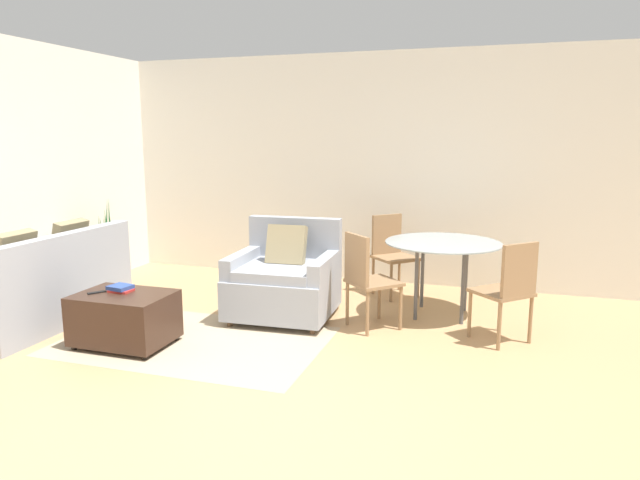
{
  "coord_description": "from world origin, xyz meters",
  "views": [
    {
      "loc": [
        1.45,
        -3.26,
        1.78
      ],
      "look_at": [
        -0.26,
        2.07,
        0.75
      ],
      "focal_mm": 32.0,
      "sensor_mm": 36.0,
      "label": 1
    }
  ],
  "objects_px": {
    "armchair": "(285,281)",
    "ottoman": "(125,317)",
    "dining_chair_far_left": "(391,249)",
    "dining_chair_near_right": "(509,285)",
    "couch": "(40,290)",
    "dining_chair_near_left": "(366,275)",
    "tv_remote_primary": "(97,292)",
    "potted_plant": "(109,267)",
    "book_stack": "(121,288)",
    "dining_table": "(443,250)"
  },
  "relations": [
    {
      "from": "dining_chair_far_left",
      "to": "ottoman",
      "type": "bearing_deg",
      "value": -129.13
    },
    {
      "from": "armchair",
      "to": "ottoman",
      "type": "height_order",
      "value": "armchair"
    },
    {
      "from": "ottoman",
      "to": "tv_remote_primary",
      "type": "xyz_separation_m",
      "value": [
        -0.23,
        -0.05,
        0.21
      ]
    },
    {
      "from": "armchair",
      "to": "tv_remote_primary",
      "type": "bearing_deg",
      "value": -135.97
    },
    {
      "from": "tv_remote_primary",
      "to": "dining_table",
      "type": "distance_m",
      "value": 3.23
    },
    {
      "from": "dining_chair_near_right",
      "to": "ottoman",
      "type": "bearing_deg",
      "value": -161.54
    },
    {
      "from": "couch",
      "to": "dining_chair_near_left",
      "type": "distance_m",
      "value": 3.13
    },
    {
      "from": "potted_plant",
      "to": "dining_chair_near_left",
      "type": "height_order",
      "value": "potted_plant"
    },
    {
      "from": "armchair",
      "to": "tv_remote_primary",
      "type": "height_order",
      "value": "armchair"
    },
    {
      "from": "dining_table",
      "to": "dining_chair_near_left",
      "type": "relative_size",
      "value": 1.26
    },
    {
      "from": "ottoman",
      "to": "dining_chair_far_left",
      "type": "distance_m",
      "value": 2.97
    },
    {
      "from": "ottoman",
      "to": "dining_chair_near_right",
      "type": "relative_size",
      "value": 0.88
    },
    {
      "from": "potted_plant",
      "to": "dining_table",
      "type": "xyz_separation_m",
      "value": [
        3.85,
        0.11,
        0.42
      ]
    },
    {
      "from": "tv_remote_primary",
      "to": "dining_chair_far_left",
      "type": "xyz_separation_m",
      "value": [
        2.1,
        2.34,
        0.06
      ]
    },
    {
      "from": "tv_remote_primary",
      "to": "dining_table",
      "type": "bearing_deg",
      "value": 32.18
    },
    {
      "from": "dining_chair_far_left",
      "to": "couch",
      "type": "bearing_deg",
      "value": -146.38
    },
    {
      "from": "dining_chair_near_left",
      "to": "dining_table",
      "type": "bearing_deg",
      "value": 45.0
    },
    {
      "from": "armchair",
      "to": "potted_plant",
      "type": "xyz_separation_m",
      "value": [
        -2.37,
        0.39,
        -0.11
      ]
    },
    {
      "from": "tv_remote_primary",
      "to": "dining_chair_near_right",
      "type": "distance_m",
      "value": 3.53
    },
    {
      "from": "dining_table",
      "to": "dining_chair_far_left",
      "type": "distance_m",
      "value": 0.9
    },
    {
      "from": "ottoman",
      "to": "couch",
      "type": "bearing_deg",
      "value": 166.24
    },
    {
      "from": "dining_chair_near_left",
      "to": "dining_chair_near_right",
      "type": "xyz_separation_m",
      "value": [
        1.25,
        0.0,
        0.0
      ]
    },
    {
      "from": "potted_plant",
      "to": "dining_table",
      "type": "distance_m",
      "value": 3.87
    },
    {
      "from": "dining_chair_far_left",
      "to": "dining_chair_near_right",
      "type": "bearing_deg",
      "value": -45.0
    },
    {
      "from": "couch",
      "to": "dining_chair_near_left",
      "type": "bearing_deg",
      "value": 14.07
    },
    {
      "from": "dining_chair_far_left",
      "to": "book_stack",
      "type": "bearing_deg",
      "value": -130.79
    },
    {
      "from": "armchair",
      "to": "dining_table",
      "type": "xyz_separation_m",
      "value": [
        1.48,
        0.51,
        0.3
      ]
    },
    {
      "from": "tv_remote_primary",
      "to": "potted_plant",
      "type": "relative_size",
      "value": 0.14
    },
    {
      "from": "ottoman",
      "to": "tv_remote_primary",
      "type": "relative_size",
      "value": 5.46
    },
    {
      "from": "armchair",
      "to": "dining_chair_near_left",
      "type": "distance_m",
      "value": 0.87
    },
    {
      "from": "couch",
      "to": "dining_chair_near_right",
      "type": "relative_size",
      "value": 1.92
    },
    {
      "from": "ottoman",
      "to": "potted_plant",
      "type": "height_order",
      "value": "potted_plant"
    },
    {
      "from": "dining_table",
      "to": "potted_plant",
      "type": "bearing_deg",
      "value": -178.3
    },
    {
      "from": "dining_chair_far_left",
      "to": "dining_table",
      "type": "bearing_deg",
      "value": -45.0
    },
    {
      "from": "couch",
      "to": "armchair",
      "type": "xyz_separation_m",
      "value": [
        2.17,
        0.88,
        0.05
      ]
    },
    {
      "from": "armchair",
      "to": "tv_remote_primary",
      "type": "relative_size",
      "value": 6.98
    },
    {
      "from": "book_stack",
      "to": "potted_plant",
      "type": "relative_size",
      "value": 0.19
    },
    {
      "from": "tv_remote_primary",
      "to": "dining_chair_far_left",
      "type": "bearing_deg",
      "value": 48.14
    },
    {
      "from": "dining_chair_near_left",
      "to": "book_stack",
      "type": "bearing_deg",
      "value": -152.98
    },
    {
      "from": "tv_remote_primary",
      "to": "potted_plant",
      "type": "bearing_deg",
      "value": 125.09
    },
    {
      "from": "dining_chair_near_right",
      "to": "dining_chair_far_left",
      "type": "bearing_deg",
      "value": 135.0
    },
    {
      "from": "armchair",
      "to": "tv_remote_primary",
      "type": "xyz_separation_m",
      "value": [
        -1.25,
        -1.21,
        0.1
      ]
    },
    {
      "from": "tv_remote_primary",
      "to": "dining_table",
      "type": "height_order",
      "value": "dining_table"
    },
    {
      "from": "couch",
      "to": "dining_chair_far_left",
      "type": "bearing_deg",
      "value": 33.62
    },
    {
      "from": "potted_plant",
      "to": "dining_table",
      "type": "relative_size",
      "value": 0.95
    },
    {
      "from": "dining_chair_near_left",
      "to": "dining_chair_near_right",
      "type": "distance_m",
      "value": 1.25
    },
    {
      "from": "couch",
      "to": "potted_plant",
      "type": "height_order",
      "value": "potted_plant"
    },
    {
      "from": "dining_chair_near_left",
      "to": "dining_chair_far_left",
      "type": "bearing_deg",
      "value": 90.0
    },
    {
      "from": "dining_table",
      "to": "dining_chair_far_left",
      "type": "xyz_separation_m",
      "value": [
        -0.63,
        0.63,
        -0.15
      ]
    },
    {
      "from": "book_stack",
      "to": "tv_remote_primary",
      "type": "distance_m",
      "value": 0.2
    }
  ]
}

